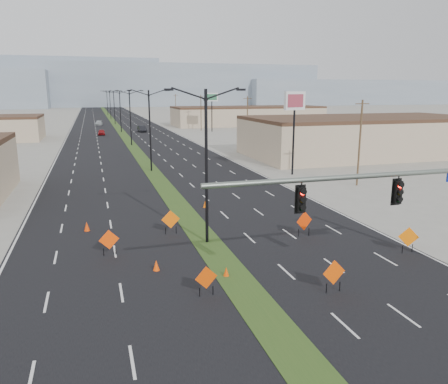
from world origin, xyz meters
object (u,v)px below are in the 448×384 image
object	(u,v)px
streetlight_2	(130,116)
cone_0	(156,265)
streetlight_6	(107,102)
cone_1	(226,272)
cone_3	(87,226)
streetlight_0	(206,162)
pole_sign_east_near	(295,107)
car_far	(99,123)
construction_sign_2	(171,220)
cone_2	(205,204)
streetlight_1	(150,128)
construction_sign_3	(304,222)
construction_sign_0	(109,241)
streetlight_3	(120,110)
streetlight_5	(110,104)
construction_sign_4	(334,274)
car_mid	(142,129)
car_left	(101,132)
streetlight_4	(114,106)
construction_sign_5	(408,238)
signal_mast	(429,198)
construction_sign_1	(206,279)
pole_sign_east_far	(212,100)

from	to	relation	value
streetlight_2	cone_0	distance (m)	60.06
streetlight_6	cone_1	distance (m)	173.70
cone_0	cone_3	bearing A→B (deg)	113.75
streetlight_0	pole_sign_east_near	bearing A→B (deg)	52.19
car_far	construction_sign_2	bearing A→B (deg)	-82.84
cone_0	cone_2	xyz separation A→B (m)	(6.00, 12.40, -0.01)
streetlight_1	construction_sign_3	size ratio (longest dim) A/B	5.57
construction_sign_0	cone_3	world-z (taller)	construction_sign_0
streetlight_3	car_far	world-z (taller)	streetlight_3
streetlight_5	construction_sign_4	xyz separation A→B (m)	(4.19, -149.00, -4.41)
streetlight_5	cone_2	bearing A→B (deg)	-89.09
cone_2	pole_sign_east_near	bearing A→B (deg)	40.68
streetlight_0	construction_sign_0	bearing A→B (deg)	-174.89
car_mid	car_left	bearing A→B (deg)	-154.94
car_mid	car_far	world-z (taller)	car_mid
car_left	streetlight_1	bearing A→B (deg)	-82.00
streetlight_4	car_mid	world-z (taller)	streetlight_4
streetlight_3	construction_sign_5	size ratio (longest dim) A/B	6.00
pole_sign_east_near	streetlight_6	bearing A→B (deg)	75.51
pole_sign_east_near	car_mid	bearing A→B (deg)	79.29
cone_3	construction_sign_4	bearing A→B (deg)	-49.41
car_mid	cone_1	size ratio (longest dim) A/B	8.36
car_far	pole_sign_east_near	bearing A→B (deg)	-71.00
car_far	construction_sign_5	world-z (taller)	construction_sign_5
signal_mast	streetlight_2	xyz separation A→B (m)	(-8.56, 66.00, 0.63)
construction_sign_5	cone_2	bearing A→B (deg)	147.23
streetlight_3	construction_sign_5	xyz separation A→B (m)	(11.50, -89.45, -4.44)
streetlight_6	streetlight_3	bearing A→B (deg)	-90.00
streetlight_1	construction_sign_1	size ratio (longest dim) A/B	6.43
construction_sign_0	cone_0	size ratio (longest dim) A/B	2.62
streetlight_5	construction_sign_1	bearing A→B (deg)	-90.78
signal_mast	pole_sign_east_far	distance (m)	90.69
construction_sign_1	cone_3	xyz separation A→B (m)	(-5.70, 12.42, -0.57)
car_mid	cone_2	xyz separation A→B (m)	(-2.91, -74.81, -0.45)
streetlight_2	cone_2	size ratio (longest dim) A/B	16.39
construction_sign_2	cone_0	size ratio (longest dim) A/B	2.76
pole_sign_east_far	streetlight_2	bearing A→B (deg)	-127.61
construction_sign_3	construction_sign_4	distance (m)	8.69
car_left	car_mid	world-z (taller)	car_mid
streetlight_6	construction_sign_0	size ratio (longest dim) A/B	6.11
construction_sign_2	pole_sign_east_far	bearing A→B (deg)	73.99
pole_sign_east_near	construction_sign_4	bearing A→B (deg)	-132.51
streetlight_2	pole_sign_east_far	xyz separation A→B (m)	(21.97, 23.64, 2.34)
construction_sign_2	construction_sign_4	distance (m)	13.03
car_far	streetlight_6	bearing A→B (deg)	90.97
construction_sign_0	cone_2	size ratio (longest dim) A/B	2.69
signal_mast	streetlight_4	world-z (taller)	streetlight_4
cone_0	streetlight_0	bearing A→B (deg)	43.51
streetlight_3	construction_sign_1	world-z (taller)	streetlight_3
car_far	construction_sign_4	xyz separation A→B (m)	(9.03, -117.64, 0.34)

